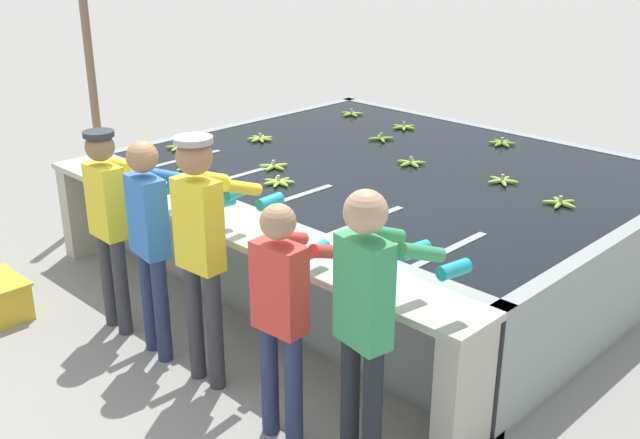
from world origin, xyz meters
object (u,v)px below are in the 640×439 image
(banana_bunch_ledge_1, at_px, (194,210))
(worker_0, at_px, (111,213))
(banana_bunch_floating_6, at_px, (279,182))
(banana_bunch_floating_10, at_px, (274,166))
(banana_bunch_ledge_0, at_px, (301,252))
(banana_bunch_floating_12, at_px, (502,181))
(worker_2, at_px, (203,237))
(banana_bunch_floating_3, at_px, (260,139))
(banana_bunch_floating_2, at_px, (411,163))
(banana_bunch_floating_4, at_px, (404,127))
(banana_bunch_floating_7, at_px, (560,203))
(banana_bunch_floating_1, at_px, (388,243))
(banana_bunch_floating_11, at_px, (381,138))
(knife_0, at_px, (93,162))
(support_post_left, at_px, (90,67))
(worker_3, at_px, (284,304))
(banana_bunch_floating_5, at_px, (502,143))
(worker_1, at_px, (153,231))
(worker_4, at_px, (368,310))
(banana_bunch_floating_9, at_px, (352,114))
(banana_bunch_floating_8, at_px, (188,167))
(banana_bunch_floating_0, at_px, (179,147))

(banana_bunch_ledge_1, bearing_deg, worker_0, -124.05)
(banana_bunch_floating_6, height_order, banana_bunch_floating_10, same)
(banana_bunch_floating_10, relative_size, banana_bunch_ledge_0, 0.99)
(banana_bunch_floating_12, height_order, banana_bunch_ledge_1, banana_bunch_ledge_1)
(worker_2, bearing_deg, banana_bunch_floating_3, 131.84)
(banana_bunch_floating_2, height_order, banana_bunch_floating_12, same)
(banana_bunch_floating_4, bearing_deg, worker_2, -71.21)
(worker_0, relative_size, banana_bunch_floating_7, 5.81)
(banana_bunch_floating_3, height_order, banana_bunch_floating_6, same)
(banana_bunch_floating_1, xyz_separation_m, banana_bunch_floating_6, (-1.52, 0.36, -0.00))
(banana_bunch_floating_4, bearing_deg, banana_bunch_floating_3, -117.66)
(banana_bunch_floating_10, bearing_deg, banana_bunch_floating_11, 87.37)
(worker_2, relative_size, knife_0, 6.41)
(banana_bunch_floating_1, bearing_deg, banana_bunch_floating_7, 74.13)
(support_post_left, bearing_deg, worker_3, -16.61)
(worker_0, xyz_separation_m, banana_bunch_ledge_0, (1.51, 0.53, -0.02))
(banana_bunch_floating_10, bearing_deg, knife_0, -140.80)
(banana_bunch_floating_5, bearing_deg, banana_bunch_floating_4, -170.59)
(worker_3, bearing_deg, worker_1, 179.06)
(banana_bunch_floating_2, xyz_separation_m, banana_bunch_floating_11, (-0.75, 0.46, 0.00))
(worker_1, relative_size, worker_4, 0.94)
(banana_bunch_floating_9, relative_size, banana_bunch_ledge_1, 0.99)
(worker_1, height_order, worker_3, worker_1)
(worker_0, bearing_deg, banana_bunch_floating_8, 118.21)
(worker_4, xyz_separation_m, banana_bunch_floating_9, (-3.46, 3.65, -0.11))
(banana_bunch_floating_2, bearing_deg, knife_0, -136.38)
(banana_bunch_floating_8, bearing_deg, banana_bunch_floating_7, 27.54)
(worker_4, height_order, banana_bunch_ledge_1, worker_4)
(worker_2, distance_m, banana_bunch_floating_12, 2.82)
(banana_bunch_floating_0, bearing_deg, banana_bunch_floating_9, 83.93)
(banana_bunch_floating_1, distance_m, banana_bunch_floating_6, 1.56)
(banana_bunch_floating_11, bearing_deg, banana_bunch_floating_3, -134.93)
(banana_bunch_floating_8, bearing_deg, support_post_left, 174.93)
(banana_bunch_floating_4, relative_size, banana_bunch_floating_9, 1.02)
(worker_0, height_order, worker_4, worker_4)
(banana_bunch_floating_3, xyz_separation_m, banana_bunch_floating_6, (1.18, -0.82, 0.00))
(banana_bunch_floating_12, bearing_deg, banana_bunch_floating_4, 153.94)
(worker_3, distance_m, banana_bunch_floating_11, 3.69)
(banana_bunch_floating_3, xyz_separation_m, banana_bunch_floating_8, (0.27, -1.11, 0.00))
(worker_1, bearing_deg, banana_bunch_floating_0, 140.27)
(banana_bunch_floating_1, bearing_deg, banana_bunch_ledge_1, -159.29)
(banana_bunch_floating_3, xyz_separation_m, banana_bunch_floating_7, (3.14, 0.39, 0.00))
(worker_1, distance_m, banana_bunch_floating_10, 1.81)
(worker_4, height_order, banana_bunch_floating_3, worker_4)
(banana_bunch_floating_3, distance_m, banana_bunch_floating_8, 1.14)
(worker_1, distance_m, support_post_left, 3.38)
(worker_1, xyz_separation_m, worker_2, (0.54, 0.03, 0.10))
(worker_1, xyz_separation_m, worker_3, (1.38, -0.02, -0.06))
(banana_bunch_floating_5, bearing_deg, banana_bunch_floating_12, -57.86)
(banana_bunch_ledge_1, bearing_deg, knife_0, 175.97)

